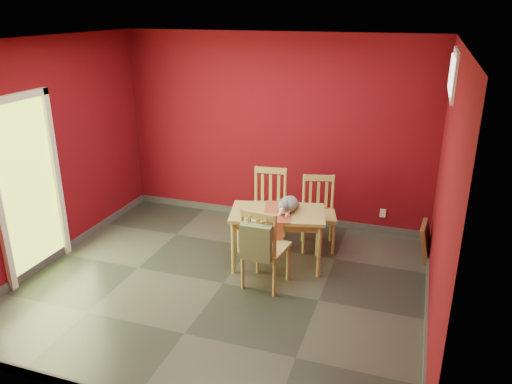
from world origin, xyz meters
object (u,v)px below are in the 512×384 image
(dining_table, at_px, (278,219))
(chair_far_left, at_px, (268,206))
(tote_bag, at_px, (256,243))
(chair_far_right, at_px, (318,212))
(chair_near, at_px, (264,247))
(picture_frame, at_px, (426,241))
(cat, at_px, (288,202))

(dining_table, distance_m, chair_far_left, 0.68)
(dining_table, height_order, chair_far_left, chair_far_left)
(tote_bag, bearing_deg, chair_far_right, 75.27)
(chair_far_right, bearing_deg, tote_bag, -104.73)
(chair_far_right, bearing_deg, chair_near, -106.54)
(tote_bag, distance_m, picture_frame, 2.37)
(picture_frame, bearing_deg, chair_near, -142.73)
(cat, distance_m, picture_frame, 1.86)
(chair_near, bearing_deg, chair_far_left, 105.22)
(chair_far_left, bearing_deg, chair_far_right, 5.23)
(chair_far_left, xyz_separation_m, tote_bag, (0.29, -1.37, 0.14))
(tote_bag, bearing_deg, cat, 81.93)
(chair_far_left, height_order, chair_far_right, chair_far_left)
(dining_table, xyz_separation_m, picture_frame, (1.73, 0.77, -0.38))
(dining_table, relative_size, cat, 2.65)
(dining_table, distance_m, picture_frame, 1.93)
(dining_table, height_order, cat, cat)
(cat, bearing_deg, picture_frame, 10.46)
(chair_far_left, distance_m, chair_near, 1.19)
(chair_far_right, bearing_deg, cat, -113.64)
(chair_far_left, height_order, chair_near, chair_far_left)
(chair_far_right, distance_m, picture_frame, 1.40)
(chair_far_left, distance_m, picture_frame, 2.06)
(cat, xyz_separation_m, picture_frame, (1.62, 0.69, -0.59))
(chair_near, height_order, picture_frame, chair_near)
(cat, relative_size, picture_frame, 1.00)
(dining_table, height_order, chair_near, chair_near)
(chair_far_right, relative_size, chair_near, 0.97)
(chair_far_left, xyz_separation_m, picture_frame, (2.04, 0.17, -0.28))
(dining_table, bearing_deg, chair_near, -89.34)
(chair_far_right, bearing_deg, dining_table, -118.92)
(chair_far_right, distance_m, cat, 0.72)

